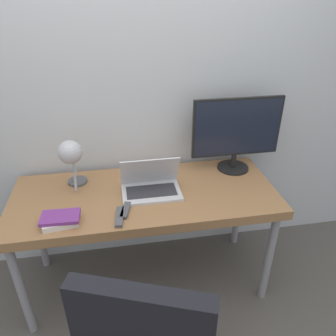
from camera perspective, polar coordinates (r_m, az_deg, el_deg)
name	(u,v)px	position (r m, az deg, el deg)	size (l,w,h in m)	color
ground_plane	(155,319)	(2.33, -2.33, -24.82)	(12.00, 12.00, 0.00)	#514C47
wall_back	(135,88)	(2.18, -5.77, 13.65)	(8.00, 0.05, 2.60)	silver
desk	(145,201)	(2.08, -4.00, -5.81)	(1.63, 0.68, 0.76)	#996B42
laptop	(151,185)	(2.02, -3.01, -3.00)	(0.36, 0.24, 0.23)	silver
monitor	(237,131)	(2.22, 11.86, 6.29)	(0.60, 0.22, 0.51)	black
desk_lamp	(71,155)	(1.99, -16.58, 2.15)	(0.14, 0.25, 0.35)	#4C4C51
book_stack	(60,220)	(1.86, -18.23, -8.54)	(0.21, 0.15, 0.05)	silver
tv_remote	(126,210)	(1.88, -7.39, -7.31)	(0.07, 0.15, 0.02)	#4C4C51
media_remote	(120,217)	(1.84, -8.44, -8.40)	(0.06, 0.17, 0.02)	#4C4C51
game_controller	(56,220)	(1.88, -18.93, -8.52)	(0.16, 0.10, 0.04)	white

